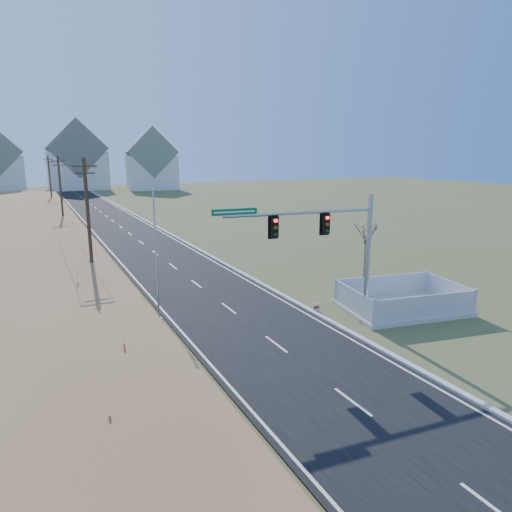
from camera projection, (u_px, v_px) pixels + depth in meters
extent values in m
plane|color=#4B5428|center=(258.00, 332.00, 24.25)|extent=(260.00, 260.00, 0.00)
cube|color=black|center=(108.00, 218.00, 67.99)|extent=(8.00, 180.00, 0.06)
cube|color=#B2AFA8|center=(136.00, 216.00, 69.78)|extent=(0.30, 180.00, 0.18)
cylinder|color=#422D1E|center=(88.00, 220.00, 33.58)|extent=(0.26, 0.26, 9.00)
cube|color=#422D1E|center=(84.00, 166.00, 32.74)|extent=(1.80, 0.10, 0.10)
cube|color=#422D1E|center=(85.00, 173.00, 32.85)|extent=(1.40, 0.10, 0.10)
cylinder|color=#422D1E|center=(61.00, 191.00, 59.84)|extent=(0.26, 0.26, 9.00)
cube|color=#422D1E|center=(58.00, 161.00, 58.99)|extent=(1.80, 0.10, 0.10)
cube|color=#422D1E|center=(58.00, 165.00, 59.10)|extent=(1.40, 0.10, 0.10)
cylinder|color=#422D1E|center=(50.00, 180.00, 86.09)|extent=(0.26, 0.26, 9.00)
cube|color=#422D1E|center=(48.00, 159.00, 85.24)|extent=(1.80, 0.10, 0.10)
cube|color=#422D1E|center=(48.00, 162.00, 85.35)|extent=(1.40, 0.10, 0.10)
cube|color=silver|center=(78.00, 171.00, 122.03)|extent=(15.00, 10.00, 10.00)
cube|color=slate|center=(76.00, 148.00, 120.75)|extent=(15.27, 10.20, 15.27)
cube|color=silver|center=(152.00, 173.00, 122.93)|extent=(13.87, 10.31, 9.00)
cube|color=slate|center=(151.00, 152.00, 121.76)|extent=(14.12, 10.51, 13.24)
cylinder|color=#9EA0A5|center=(364.00, 321.00, 25.52)|extent=(0.62, 0.62, 0.21)
cylinder|color=#9EA0A5|center=(368.00, 260.00, 24.77)|extent=(0.27, 0.27, 7.19)
cylinder|color=#9EA0A5|center=(301.00, 213.00, 22.71)|extent=(8.20, 0.88, 0.16)
cube|color=black|center=(326.00, 224.00, 23.36)|extent=(0.36, 0.31, 1.05)
cube|color=black|center=(274.00, 227.00, 22.33)|extent=(0.36, 0.31, 1.05)
cube|color=#055F37|center=(235.00, 212.00, 21.43)|extent=(2.25, 0.24, 0.31)
cube|color=#B7B5AD|center=(401.00, 308.00, 27.57)|extent=(7.64, 5.82, 0.27)
cube|color=#B0AFB5|center=(426.00, 307.00, 25.33)|extent=(6.57, 1.18, 1.33)
cube|color=#B0AFB5|center=(382.00, 286.00, 29.47)|extent=(6.57, 1.18, 1.33)
cube|color=#B0AFB5|center=(353.00, 300.00, 26.46)|extent=(0.81, 4.39, 1.33)
cube|color=#B0AFB5|center=(449.00, 291.00, 28.34)|extent=(0.81, 4.39, 1.33)
cube|color=white|center=(316.00, 307.00, 27.22)|extent=(0.45, 0.05, 0.56)
cube|color=red|center=(316.00, 307.00, 27.19)|extent=(0.36, 0.02, 0.16)
cylinder|color=#B7B5AD|center=(159.00, 319.00, 25.81)|extent=(0.33, 0.33, 0.15)
cylinder|color=#9EA0A5|center=(156.00, 257.00, 25.02)|extent=(0.09, 0.09, 7.43)
cylinder|color=#4C3F33|center=(365.00, 264.00, 32.55)|extent=(0.15, 0.15, 3.18)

